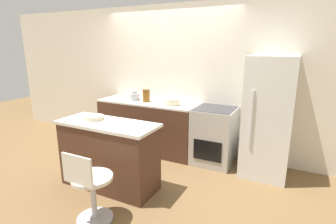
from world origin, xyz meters
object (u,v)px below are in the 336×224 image
stool_chair (91,189)px  kettle (134,96)px  mixing_bowl (172,101)px  oven_range (214,136)px  refrigerator (268,117)px

stool_chair → kettle: kettle is taller
mixing_bowl → stool_chair: bearing=-89.5°
oven_range → refrigerator: refrigerator is taller
refrigerator → kettle: (-2.33, -0.02, 0.12)m
refrigerator → mixing_bowl: size_ratio=6.62×
refrigerator → kettle: 2.33m
oven_range → kettle: (-1.52, -0.04, 0.54)m
refrigerator → mixing_bowl: (-1.55, -0.02, 0.09)m
oven_range → mixing_bowl: (-0.74, -0.04, 0.51)m
oven_range → stool_chair: oven_range is taller
oven_range → mixing_bowl: bearing=-176.5°
oven_range → kettle: 1.61m
stool_chair → kettle: size_ratio=4.22×
refrigerator → mixing_bowl: refrigerator is taller
kettle → stool_chair: bearing=-68.7°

